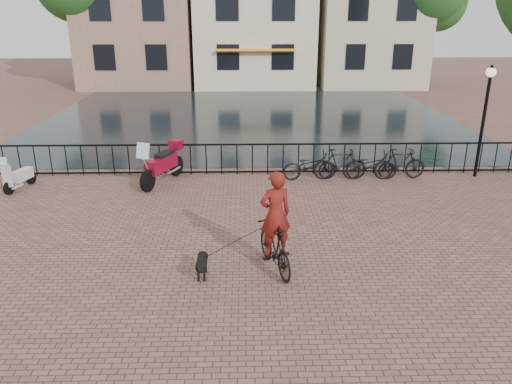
{
  "coord_description": "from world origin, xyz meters",
  "views": [
    {
      "loc": [
        -0.25,
        -7.57,
        5.08
      ],
      "look_at": [
        0.0,
        3.0,
        1.2
      ],
      "focal_mm": 35.0,
      "sensor_mm": 36.0,
      "label": 1
    }
  ],
  "objects_px": {
    "lamp_post": "(486,103)",
    "scooter": "(18,170)",
    "motorcycle": "(162,159)",
    "dog": "(202,265)",
    "cyclist": "(275,228)"
  },
  "relations": [
    {
      "from": "lamp_post",
      "to": "scooter",
      "type": "xyz_separation_m",
      "value": [
        -14.18,
        -0.88,
        -1.79
      ]
    },
    {
      "from": "lamp_post",
      "to": "motorcycle",
      "type": "distance_m",
      "value": 10.13
    },
    {
      "from": "lamp_post",
      "to": "motorcycle",
      "type": "height_order",
      "value": "lamp_post"
    },
    {
      "from": "dog",
      "to": "motorcycle",
      "type": "xyz_separation_m",
      "value": [
        -1.66,
        5.84,
        0.5
      ]
    },
    {
      "from": "cyclist",
      "to": "scooter",
      "type": "distance_m",
      "value": 8.95
    },
    {
      "from": "cyclist",
      "to": "dog",
      "type": "xyz_separation_m",
      "value": [
        -1.48,
        -0.27,
        -0.68
      ]
    },
    {
      "from": "dog",
      "to": "scooter",
      "type": "xyz_separation_m",
      "value": [
        -5.86,
        5.39,
        0.32
      ]
    },
    {
      "from": "dog",
      "to": "cyclist",
      "type": "bearing_deg",
      "value": 10.88
    },
    {
      "from": "motorcycle",
      "to": "cyclist",
      "type": "bearing_deg",
      "value": -36.84
    },
    {
      "from": "cyclist",
      "to": "scooter",
      "type": "relative_size",
      "value": 1.91
    },
    {
      "from": "lamp_post",
      "to": "dog",
      "type": "distance_m",
      "value": 10.64
    },
    {
      "from": "scooter",
      "to": "motorcycle",
      "type": "bearing_deg",
      "value": 21.18
    },
    {
      "from": "lamp_post",
      "to": "cyclist",
      "type": "bearing_deg",
      "value": -138.77
    },
    {
      "from": "scooter",
      "to": "lamp_post",
      "type": "bearing_deg",
      "value": 18.66
    },
    {
      "from": "dog",
      "to": "motorcycle",
      "type": "relative_size",
      "value": 0.36
    }
  ]
}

